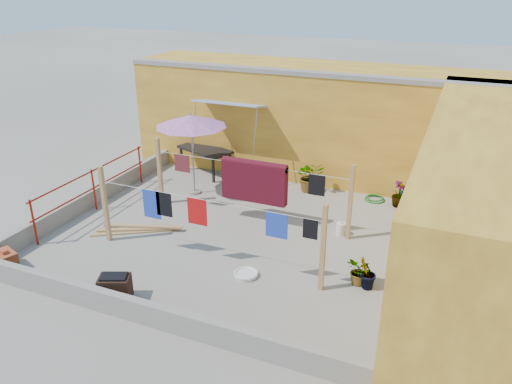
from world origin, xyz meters
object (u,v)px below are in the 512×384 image
Objects in this scene: white_basin at (246,274)px; plant_back_a at (310,176)px; green_hose at (375,199)px; brick_stack at (5,260)px; patio_umbrella at (191,121)px; water_jug_b at (401,229)px; brazier at (115,288)px; water_jug_a at (341,229)px; outdoor_table at (205,151)px.

plant_back_a is (-0.14, 4.67, 0.39)m from white_basin.
brick_stack is at bearing -134.89° from green_hose.
patio_umbrella is 6.76× the size of water_jug_b.
white_basin is at bearing 40.76° from brazier.
water_jug_a is 1.01× the size of water_jug_b.
water_jug_b is at bearing 32.62° from brick_stack.
green_hose is at bearing 117.74° from water_jug_b.
patio_umbrella is 2.61× the size of plant_back_a.
brick_stack is 4.97m from white_basin.
white_basin is 3.98m from water_jug_b.
patio_umbrella is at bearing -73.43° from outdoor_table.
water_jug_a is 2.32m from green_hose.
white_basin is at bearing -88.33° from plant_back_a.
brazier is 6.57m from plant_back_a.
plant_back_a is (-1.45, 2.21, 0.29)m from water_jug_a.
water_jug_a is at bearing 34.42° from brick_stack.
brick_stack is 2.77m from brazier.
plant_back_a reaches higher than water_jug_a.
plant_back_a is (4.55, 6.32, 0.25)m from brick_stack.
brazier is at bearing -128.19° from water_jug_a.
green_hose is (6.38, 6.40, -0.15)m from brick_stack.
patio_umbrella reaches higher than green_hose.
water_jug_b reaches higher than green_hose.
patio_umbrella is 5.36m from brazier.
green_hose is at bearing 0.00° from outdoor_table.
brazier reaches higher than green_hose.
brazier is at bearing -76.46° from outdoor_table.
patio_umbrella is 5.94m from water_jug_b.
brick_stack reaches higher than water_jug_b.
plant_back_a is at bearing -1.36° from outdoor_table.
white_basin is at bearing -53.88° from outdoor_table.
white_basin is (3.02, -3.28, -2.00)m from patio_umbrella.
outdoor_table reaches higher than water_jug_b.
outdoor_table is at bearing 164.03° from water_jug_b.
outdoor_table is 3.17× the size of brick_stack.
green_hose is (-0.91, 1.74, -0.11)m from water_jug_b.
outdoor_table is at bearing 178.64° from plant_back_a.
white_basin is at bearing 19.45° from brick_stack.
outdoor_table reaches higher than white_basin.
brick_stack is 9.03m from green_hose.
plant_back_a is at bearing -177.52° from green_hose.
white_basin is at bearing -118.15° from water_jug_a.
brick_stack is 7.79m from plant_back_a.
patio_umbrella is 1.22× the size of outdoor_table.
green_hose is 0.62× the size of plant_back_a.
patio_umbrella is 3.86× the size of brick_stack.
green_hose is at bearing 80.76° from water_jug_a.
water_jug_a is at bearing 51.81° from brazier.
patio_umbrella is at bearing 102.62° from brazier.
patio_umbrella is 6.72× the size of water_jug_a.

